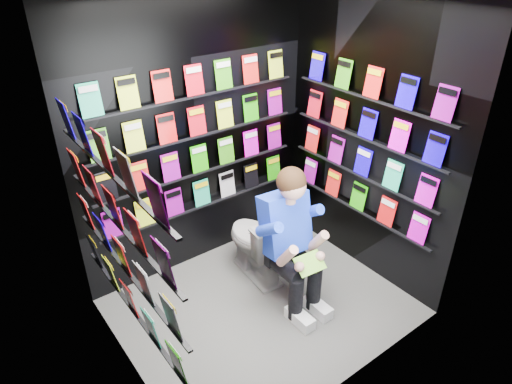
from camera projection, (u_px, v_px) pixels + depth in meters
floor at (262, 307)px, 4.14m from camera, size 2.40×2.40×0.00m
wall_back at (197, 140)px, 4.19m from camera, size 2.40×0.04×2.60m
wall_front at (363, 241)px, 2.80m from camera, size 2.40×0.04×2.60m
wall_left at (113, 234)px, 2.87m from camera, size 0.04×2.00×2.60m
wall_right at (368, 143)px, 4.13m from camera, size 0.04×2.00×2.60m
comics_back at (198, 140)px, 4.17m from camera, size 2.10×0.06×1.37m
comics_left at (117, 232)px, 2.88m from camera, size 0.06×1.70×1.37m
comics_right at (366, 143)px, 4.11m from camera, size 0.06×1.70×1.37m
toilet at (257, 243)px, 4.37m from camera, size 0.49×0.79×0.73m
longbox at (280, 245)px, 4.67m from camera, size 0.40×0.50×0.33m
longbox_lid at (280, 231)px, 4.59m from camera, size 0.43×0.53×0.03m
reader at (283, 223)px, 3.90m from camera, size 0.63×0.86×1.48m
held_comic at (310, 263)px, 3.76m from camera, size 0.27×0.17×0.11m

